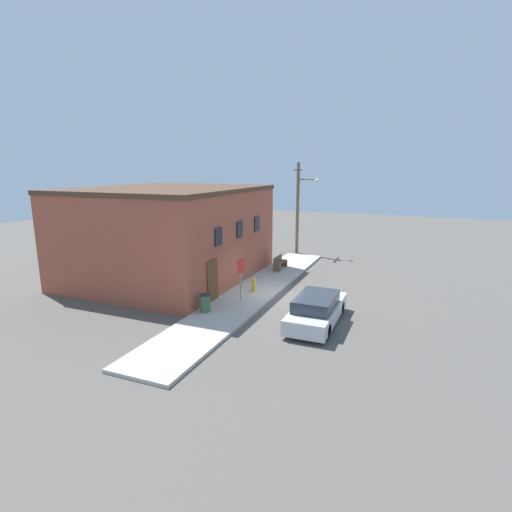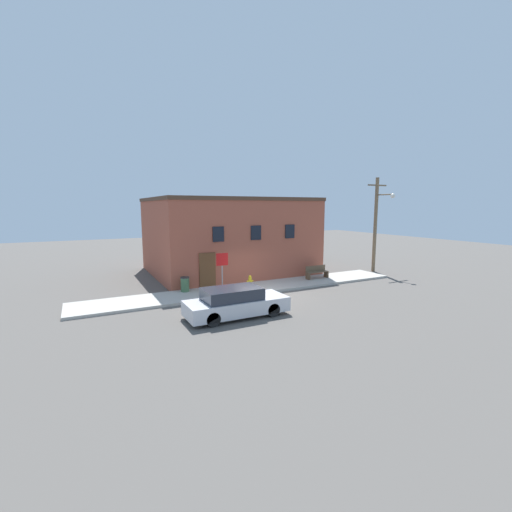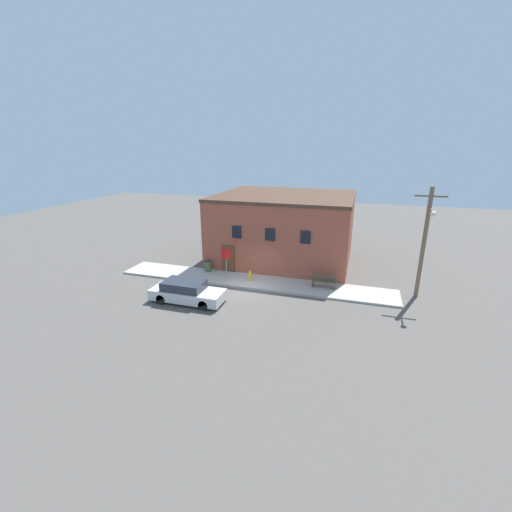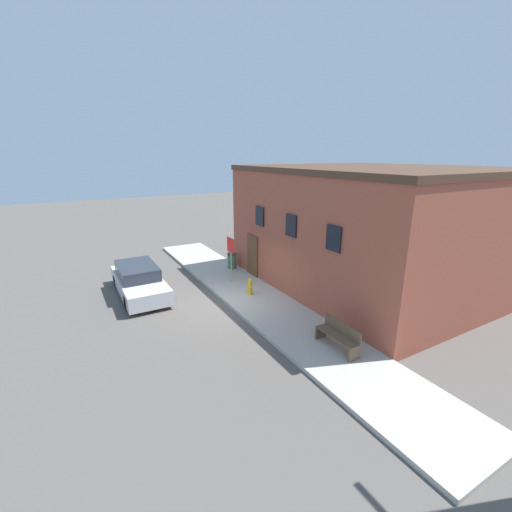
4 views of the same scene
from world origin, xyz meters
name	(u,v)px [view 4 (image 4 of 4)]	position (x,y,z in m)	size (l,w,h in m)	color
ground_plane	(226,304)	(0.00, 0.00, 0.00)	(80.00, 80.00, 0.00)	#56514C
sidewalk	(253,297)	(0.00, 1.30, 0.07)	(19.73, 2.59, 0.14)	#B2ADA3
brick_building	(372,226)	(0.94, 7.22, 2.76)	(10.91, 9.38, 5.51)	#9E4C38
fire_hydrant	(250,286)	(-0.15, 1.24, 0.52)	(0.41, 0.19, 0.74)	gold
stop_sign	(231,251)	(-1.92, 1.19, 1.68)	(0.70, 0.06, 2.18)	gray
bench	(338,336)	(5.01, 1.60, 0.56)	(1.60, 0.44, 0.84)	brown
trash_bin	(232,261)	(-3.80, 2.13, 0.56)	(0.50, 0.50, 0.83)	#426642
parked_car	(139,281)	(-2.93, -2.88, 0.64)	(4.59, 1.76, 1.33)	black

